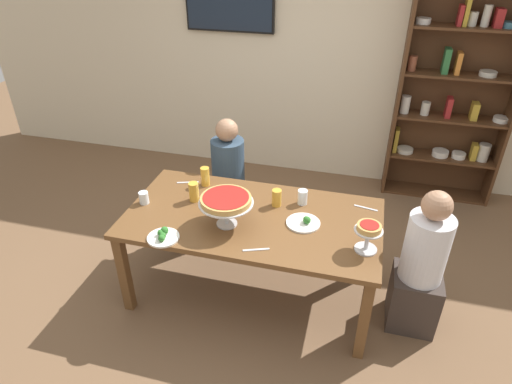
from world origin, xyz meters
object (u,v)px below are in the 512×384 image
Objects in this scene: television at (230,4)px; beer_glass_amber_tall at (194,192)px; personal_pizza_stand at (368,232)px; water_glass_clear_near at (303,197)px; salad_plate_spare at (163,236)px; beer_glass_amber_short at (277,198)px; bookshelf at (454,96)px; cutlery_fork_far at (366,208)px; cutlery_knife_near at (256,250)px; diner_far_left at (229,185)px; beer_glass_amber_spare at (205,177)px; salad_plate_far_diner at (217,195)px; water_glass_clear_far at (144,198)px; dining_table at (253,225)px; deep_dish_pizza_stand at (226,201)px; salad_plate_near_diner at (304,222)px; diner_head_east at (420,271)px; cutlery_fork_near at (188,182)px.

television reaches higher than beer_glass_amber_tall.
personal_pizza_stand reaches higher than water_glass_clear_near.
beer_glass_amber_short reaches higher than salad_plate_spare.
bookshelf reaches higher than cutlery_fork_far.
personal_pizza_stand is at bearing -5.93° from cutlery_knife_near.
diner_far_left reaches higher than beer_glass_amber_spare.
salad_plate_far_diner is at bearing 162.64° from personal_pizza_stand.
water_glass_clear_near is at bearing 14.48° from water_glass_clear_far.
salad_plate_far_diner is 0.23m from beer_glass_amber_spare.
water_glass_clear_near is at bearing 11.63° from beer_glass_amber_tall.
salad_plate_far_diner reaches higher than dining_table.
salad_plate_near_diner is (0.54, 0.15, -0.18)m from deep_dish_pizza_stand.
dining_table is 0.87m from cutlery_fork_far.
beer_glass_amber_short is 1.02m from water_glass_clear_far.
beer_glass_amber_tall reaches higher than salad_plate_spare.
cutlery_knife_near is at bearing -120.58° from bookshelf.
salad_plate_spare is 1.65× the size of beer_glass_amber_short.
salad_plate_spare is 1.09m from water_glass_clear_near.
cutlery_fork_far is at bearing -38.26° from diner_head_east.
salad_plate_near_diner is at bearing 157.18° from personal_pizza_stand.
salad_plate_spare is 1.89× the size of water_glass_clear_near.
personal_pizza_stand reaches higher than beer_glass_amber_short.
diner_head_east reaches higher than water_glass_clear_far.
salad_plate_spare is 0.51m from beer_glass_amber_tall.
salad_plate_near_diner is at bearing 15.45° from deep_dish_pizza_stand.
personal_pizza_stand is 1.42m from beer_glass_amber_spare.
television is at bearing 99.03° from beer_glass_amber_tall.
bookshelf is 2.35m from salad_plate_near_diner.
salad_plate_spare is 0.76m from beer_glass_amber_spare.
personal_pizza_stand is 1.15× the size of cutlery_fork_far.
cutlery_fork_near is at bearing -10.43° from diner_head_east.
cutlery_fork_far is (1.30, -0.02, -0.08)m from beer_glass_amber_spare.
salad_plate_spare is (-0.19, -0.60, 0.00)m from salad_plate_far_diner.
beer_glass_amber_tall is 0.86× the size of cutlery_fork_far.
bookshelf is at bearing 55.35° from water_glass_clear_near.
diner_far_left reaches higher than personal_pizza_stand.
water_glass_clear_far is (-0.36, -0.38, -0.03)m from beer_glass_amber_spare.
salad_plate_far_diner is 0.67m from water_glass_clear_near.
deep_dish_pizza_stand reaches higher than cutlery_fork_far.
personal_pizza_stand is at bearing -54.33° from television.
salad_plate_spare is at bearing 80.52° from cutlery_fork_near.
deep_dish_pizza_stand is 0.64m from water_glass_clear_near.
television is 6.24× the size of beer_glass_amber_tall.
salad_plate_spare is at bearing -3.97° from diner_far_left.
television is at bearing -103.71° from cutlery_fork_near.
salad_plate_far_diner is at bearing -76.10° from television.
salad_plate_spare is at bearing -107.29° from salad_plate_far_diner.
water_glass_clear_near is at bearing 40.48° from deep_dish_pizza_stand.
beer_glass_amber_spare is at bearing 159.15° from salad_plate_near_diner.
beer_glass_amber_tall is at bearing -168.37° from water_glass_clear_near.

